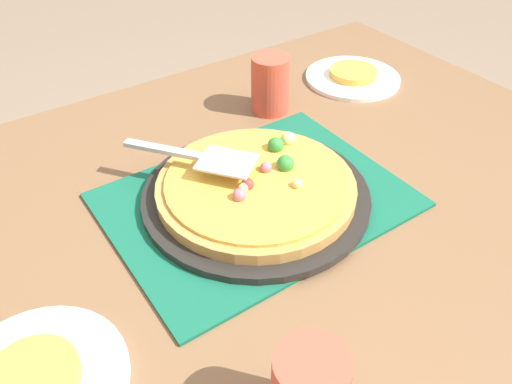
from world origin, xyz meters
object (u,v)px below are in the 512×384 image
at_px(pizza_pan, 256,195).
at_px(plate_far_right, 353,78).
at_px(pizza, 256,185).
at_px(served_slice_left, 32,378).
at_px(served_slice_right, 353,73).
at_px(pizza_server, 200,157).
at_px(cup_far, 270,84).
at_px(plate_near_left, 35,384).

relative_size(pizza_pan, plate_far_right, 1.73).
bearing_deg(pizza, pizza_pan, -149.46).
relative_size(served_slice_left, served_slice_right, 1.00).
bearing_deg(served_slice_right, plate_far_right, 0.00).
height_order(pizza_pan, plate_far_right, pizza_pan).
bearing_deg(plate_far_right, pizza, -151.69).
xyz_separation_m(pizza, pizza_server, (-0.06, 0.08, 0.04)).
relative_size(plate_far_right, cup_far, 1.83).
relative_size(pizza, plate_far_right, 1.50).
distance_m(plate_far_right, pizza_server, 0.53).
xyz_separation_m(pizza, plate_far_right, (0.44, 0.23, -0.03)).
bearing_deg(served_slice_left, pizza_server, 31.14).
relative_size(served_slice_left, cup_far, 0.92).
xyz_separation_m(plate_near_left, plate_far_right, (0.84, 0.37, 0.00)).
relative_size(plate_far_right, pizza_server, 1.05).
distance_m(cup_far, pizza_server, 0.30).
distance_m(pizza, pizza_server, 0.10).
xyz_separation_m(plate_near_left, cup_far, (0.60, 0.36, 0.06)).
bearing_deg(pizza_server, pizza, -51.41).
bearing_deg(plate_far_right, served_slice_left, -156.47).
height_order(pizza_pan, served_slice_right, served_slice_right).
distance_m(served_slice_right, pizza_server, 0.52).
xyz_separation_m(pizza, cup_far, (0.19, 0.23, 0.03)).
xyz_separation_m(pizza, plate_near_left, (-0.41, -0.13, -0.03)).
height_order(pizza_pan, plate_near_left, pizza_pan).
bearing_deg(pizza_pan, pizza, 30.54).
bearing_deg(pizza_server, plate_near_left, -148.86).
bearing_deg(cup_far, served_slice_left, -148.75).
distance_m(plate_far_right, cup_far, 0.25).
relative_size(plate_near_left, cup_far, 1.83).
relative_size(served_slice_right, pizza_server, 0.53).
bearing_deg(cup_far, pizza_pan, -130.05).
xyz_separation_m(plate_near_left, served_slice_right, (0.84, 0.37, 0.01)).
height_order(plate_far_right, cup_far, cup_far).
xyz_separation_m(served_slice_left, pizza_server, (0.35, 0.21, 0.05)).
bearing_deg(served_slice_left, pizza, 17.99).
distance_m(pizza_pan, cup_far, 0.31).
bearing_deg(served_slice_right, pizza_pan, -151.68).
relative_size(pizza, served_slice_right, 3.00).
xyz_separation_m(plate_far_right, cup_far, (-0.24, -0.00, 0.06)).
bearing_deg(pizza, cup_far, 50.06).
relative_size(pizza_pan, plate_near_left, 1.73).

